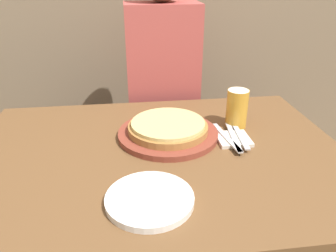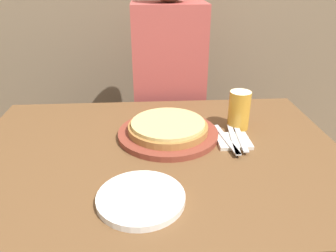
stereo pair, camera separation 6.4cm
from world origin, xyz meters
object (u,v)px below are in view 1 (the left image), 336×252
(beer_glass, at_px, (237,107))
(diner_person, at_px, (163,101))
(dinner_knife, at_px, (234,137))
(spoon, at_px, (241,136))
(fork, at_px, (226,137))
(dinner_plate, at_px, (150,199))
(pizza_on_board, at_px, (168,130))

(beer_glass, bearing_deg, diner_person, 117.57)
(beer_glass, relative_size, diner_person, 0.11)
(dinner_knife, relative_size, diner_person, 0.16)
(spoon, bearing_deg, fork, 180.00)
(dinner_knife, bearing_deg, dinner_plate, -137.04)
(dinner_plate, bearing_deg, beer_glass, 48.61)
(fork, bearing_deg, dinner_plate, -134.64)
(pizza_on_board, bearing_deg, dinner_knife, -15.54)
(pizza_on_board, xyz_separation_m, dinner_knife, (0.22, -0.06, -0.01))
(pizza_on_board, xyz_separation_m, diner_person, (0.04, 0.48, -0.08))
(spoon, distance_m, diner_person, 0.59)
(pizza_on_board, bearing_deg, diner_person, 85.62)
(pizza_on_board, height_order, spoon, pizza_on_board)
(dinner_plate, relative_size, spoon, 1.24)
(pizza_on_board, height_order, dinner_knife, pizza_on_board)
(beer_glass, xyz_separation_m, dinner_plate, (-0.35, -0.40, -0.07))
(pizza_on_board, height_order, fork, pizza_on_board)
(dinner_knife, distance_m, diner_person, 0.58)
(pizza_on_board, relative_size, beer_glass, 2.48)
(diner_person, bearing_deg, pizza_on_board, -94.38)
(fork, bearing_deg, diner_person, 106.07)
(dinner_plate, distance_m, spoon, 0.44)
(pizza_on_board, height_order, dinner_plate, pizza_on_board)
(dinner_knife, bearing_deg, diner_person, 108.47)
(pizza_on_board, xyz_separation_m, dinner_plate, (-0.09, -0.35, -0.02))
(fork, relative_size, dinner_knife, 1.00)
(diner_person, bearing_deg, fork, -73.93)
(beer_glass, xyz_separation_m, dinner_knife, (-0.04, -0.11, -0.06))
(pizza_on_board, xyz_separation_m, beer_glass, (0.26, 0.05, 0.05))
(dinner_plate, xyz_separation_m, fork, (0.29, 0.29, 0.01))
(dinner_knife, height_order, spoon, same)
(dinner_plate, distance_m, dinner_knife, 0.42)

